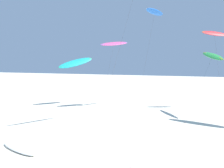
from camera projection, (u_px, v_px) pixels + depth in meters
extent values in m
cylinder|color=#4C4C51|center=(121.00, 44.00, 34.41)|extent=(3.06, 8.61, 21.39)
ellipsoid|color=red|center=(214.00, 33.00, 50.36)|extent=(4.64, 3.06, 1.53)
ellipsoid|color=orange|center=(214.00, 33.00, 50.36)|extent=(4.45, 2.39, 0.89)
cylinder|color=#4C4C51|center=(218.00, 71.00, 49.43)|extent=(1.84, 2.60, 13.45)
ellipsoid|color=#19B2B7|center=(76.00, 63.00, 55.10)|extent=(5.65, 6.13, 3.07)
ellipsoid|color=green|center=(76.00, 63.00, 55.10)|extent=(4.93, 5.81, 2.28)
cylinder|color=#4C4C51|center=(71.00, 84.00, 53.62)|extent=(0.27, 3.89, 8.09)
ellipsoid|color=#EA5193|center=(114.00, 44.00, 52.26)|extent=(4.94, 5.30, 1.43)
ellipsoid|color=blue|center=(114.00, 44.00, 52.26)|extent=(4.17, 4.71, 0.97)
cylinder|color=#4C4C51|center=(107.00, 76.00, 50.90)|extent=(0.97, 4.45, 11.72)
ellipsoid|color=green|center=(212.00, 56.00, 44.12)|extent=(4.23, 6.94, 2.03)
ellipsoid|color=orange|center=(212.00, 56.00, 44.12)|extent=(3.55, 6.75, 1.65)
cylinder|color=#4C4C51|center=(200.00, 88.00, 41.48)|extent=(3.17, 7.81, 9.29)
ellipsoid|color=blue|center=(155.00, 12.00, 52.73)|extent=(2.94, 5.48, 1.53)
ellipsoid|color=white|center=(155.00, 12.00, 52.72)|extent=(2.39, 5.40, 0.89)
cylinder|color=#4C4C51|center=(146.00, 59.00, 52.68)|extent=(2.48, 2.77, 17.69)
ellipsoid|color=white|center=(19.00, 149.00, 27.24)|extent=(5.70, 3.40, 0.26)
ellipsoid|color=red|center=(19.00, 148.00, 27.24)|extent=(2.77, 2.02, 0.16)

